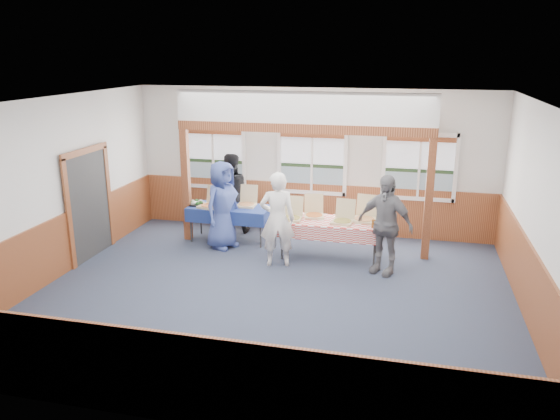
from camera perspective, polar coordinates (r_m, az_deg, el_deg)
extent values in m
plane|color=#2B3446|center=(9.33, -0.65, -8.71)|extent=(8.00, 8.00, 0.00)
plane|color=white|center=(8.49, -0.72, 11.26)|extent=(8.00, 8.00, 0.00)
plane|color=silver|center=(12.11, 3.39, 5.08)|extent=(8.00, 0.00, 8.00)
plane|color=silver|center=(5.65, -9.52, -8.44)|extent=(8.00, 0.00, 8.00)
plane|color=silver|center=(10.47, -22.43, 2.10)|extent=(0.00, 8.00, 8.00)
plane|color=silver|center=(8.74, 25.65, -0.91)|extent=(0.00, 8.00, 8.00)
cube|color=brown|center=(12.33, 3.29, 0.27)|extent=(7.98, 0.05, 1.10)
cube|color=brown|center=(6.18, -8.96, -17.24)|extent=(7.98, 0.05, 1.10)
cube|color=brown|center=(10.74, -21.72, -3.34)|extent=(0.05, 6.98, 1.10)
cube|color=brown|center=(9.07, 24.69, -7.26)|extent=(0.05, 6.98, 1.10)
cube|color=#2E2E2E|center=(11.30, -19.35, 0.50)|extent=(0.06, 1.30, 2.10)
cube|color=white|center=(12.80, -6.90, 2.44)|extent=(1.52, 0.05, 0.08)
cube|color=white|center=(12.55, -7.11, 8.57)|extent=(1.52, 0.05, 0.08)
cube|color=white|center=(12.93, -10.09, 5.57)|extent=(0.08, 0.05, 1.46)
cube|color=white|center=(12.42, -3.79, 5.35)|extent=(0.08, 0.05, 1.46)
cube|color=white|center=(12.66, -7.00, 5.47)|extent=(0.05, 0.05, 1.30)
cube|color=gray|center=(12.77, -6.88, 3.79)|extent=(1.40, 0.02, 0.52)
cube|color=#1E3219|center=(12.71, -6.93, 5.10)|extent=(1.40, 0.02, 0.08)
cube|color=silver|center=(12.64, -6.99, 6.84)|extent=(1.40, 0.02, 0.70)
cube|color=brown|center=(12.54, -7.13, 8.11)|extent=(1.40, 0.07, 0.10)
cube|color=white|center=(12.21, 3.29, 1.85)|extent=(1.52, 0.05, 0.08)
cube|color=white|center=(11.94, 3.40, 8.28)|extent=(1.52, 0.05, 0.08)
cube|color=white|center=(12.20, -0.09, 5.20)|extent=(0.08, 0.05, 1.46)
cube|color=white|center=(11.95, 6.85, 4.84)|extent=(0.08, 0.05, 1.46)
cube|color=white|center=(12.06, 3.34, 5.03)|extent=(0.05, 0.05, 1.30)
cube|color=gray|center=(12.18, 3.35, 3.26)|extent=(1.40, 0.02, 0.52)
cube|color=#1E3219|center=(12.11, 3.37, 4.64)|extent=(1.40, 0.02, 0.08)
cube|color=silver|center=(12.04, 3.40, 6.46)|extent=(1.40, 0.02, 0.70)
cube|color=brown|center=(11.94, 3.37, 7.79)|extent=(1.40, 0.07, 0.10)
cube|color=white|center=(12.03, 14.13, 1.16)|extent=(1.52, 0.05, 0.08)
cube|color=white|center=(11.76, 14.59, 7.67)|extent=(1.52, 0.05, 0.08)
cube|color=white|center=(11.89, 10.78, 4.61)|extent=(0.08, 0.05, 1.46)
cube|color=white|center=(11.91, 17.92, 4.13)|extent=(0.08, 0.05, 1.46)
cube|color=white|center=(11.88, 14.36, 4.38)|extent=(0.05, 0.05, 1.30)
cube|color=gray|center=(12.00, 14.23, 2.59)|extent=(1.40, 0.02, 0.52)
cube|color=#1E3219|center=(11.93, 14.33, 3.99)|extent=(1.40, 0.02, 0.08)
cube|color=silver|center=(11.86, 14.46, 5.83)|extent=(1.40, 0.02, 0.70)
cube|color=brown|center=(11.75, 14.56, 7.17)|extent=(1.40, 0.07, 0.10)
cube|color=#5D2A14|center=(11.78, -9.77, 2.56)|extent=(0.15, 0.15, 2.40)
cube|color=#5D2A14|center=(10.86, 15.29, 1.05)|extent=(0.15, 0.15, 2.40)
cube|color=#5D2A14|center=(10.80, 2.32, 8.53)|extent=(5.15, 0.18, 0.18)
cylinder|color=#2E2E2E|center=(11.79, -9.29, -1.62)|extent=(0.04, 0.04, 0.73)
cylinder|color=#2E2E2E|center=(12.30, -8.27, -0.83)|extent=(0.04, 0.04, 0.73)
cylinder|color=#2E2E2E|center=(11.30, -2.05, -2.20)|extent=(0.04, 0.04, 0.73)
cylinder|color=#2E2E2E|center=(11.83, -1.30, -1.35)|extent=(0.04, 0.04, 0.73)
cube|color=#2E2E2E|center=(11.67, -5.34, 0.24)|extent=(1.80, 1.25, 0.03)
cube|color=navy|center=(11.67, -5.34, 0.33)|extent=(1.88, 1.33, 0.01)
cube|color=navy|center=(11.37, -5.93, -0.87)|extent=(1.61, 0.64, 0.28)
cube|color=navy|center=(12.05, -4.75, 0.15)|extent=(1.61, 0.64, 0.28)
cylinder|color=#2E2E2E|center=(10.68, 0.20, -3.31)|extent=(0.04, 0.04, 0.73)
cylinder|color=#2E2E2E|center=(11.30, 0.99, -2.19)|extent=(0.04, 0.04, 0.73)
cylinder|color=#2E2E2E|center=(10.44, 9.82, -4.02)|extent=(0.04, 0.04, 0.73)
cylinder|color=#2E2E2E|center=(11.07, 10.07, -2.84)|extent=(0.04, 0.04, 0.73)
cube|color=#2E2E2E|center=(10.72, 5.28, -1.21)|extent=(1.95, 0.90, 0.03)
cube|color=red|center=(10.71, 5.28, -1.12)|extent=(2.01, 0.97, 0.01)
cube|color=red|center=(10.36, 4.91, -2.56)|extent=(1.97, 0.12, 0.28)
cube|color=red|center=(11.16, 5.59, -1.19)|extent=(1.97, 0.12, 0.28)
cube|color=tan|center=(11.66, -7.44, 0.38)|extent=(0.46, 0.46, 0.04)
cylinder|color=orange|center=(11.65, -7.45, 0.52)|extent=(0.41, 0.41, 0.01)
cube|color=tan|center=(11.79, -6.85, 1.64)|extent=(0.40, 0.18, 0.38)
cube|color=tan|center=(11.67, -3.53, 0.50)|extent=(0.39, 0.39, 0.04)
cylinder|color=#E5B46A|center=(11.66, -3.53, 0.63)|extent=(0.34, 0.34, 0.01)
cube|color=tan|center=(11.83, -3.26, 1.76)|extent=(0.38, 0.10, 0.37)
cube|color=tan|center=(10.70, 1.20, -0.93)|extent=(0.39, 0.39, 0.04)
cylinder|color=#C67D3D|center=(10.69, 1.20, -0.78)|extent=(0.34, 0.34, 0.01)
cube|color=tan|center=(10.86, 1.45, 0.48)|extent=(0.39, 0.10, 0.38)
cube|color=tan|center=(10.90, 3.58, -0.64)|extent=(0.45, 0.45, 0.04)
cylinder|color=orange|center=(10.89, 3.58, -0.49)|extent=(0.40, 0.40, 0.01)
cube|color=tan|center=(11.06, 3.56, 0.74)|extent=(0.39, 0.17, 0.37)
cube|color=tan|center=(10.56, 6.53, -1.26)|extent=(0.43, 0.43, 0.04)
cylinder|color=#C67D3D|center=(10.55, 6.54, -1.12)|extent=(0.38, 0.38, 0.01)
cube|color=tan|center=(10.72, 6.87, 0.16)|extent=(0.39, 0.14, 0.38)
cube|color=tan|center=(10.73, 8.80, -1.05)|extent=(0.48, 0.48, 0.05)
cylinder|color=#E5B46A|center=(10.72, 8.80, -0.89)|extent=(0.42, 0.42, 0.01)
cube|color=tan|center=(10.91, 9.13, 0.50)|extent=(0.44, 0.15, 0.42)
cylinder|color=black|center=(11.92, -8.76, 0.65)|extent=(0.40, 0.40, 0.03)
cylinder|color=white|center=(11.91, -8.77, 0.77)|extent=(0.09, 0.09, 0.04)
sphere|color=#286125|center=(11.87, -8.27, 0.76)|extent=(0.09, 0.09, 0.09)
sphere|color=#B8BAA8|center=(11.96, -8.31, 0.88)|extent=(0.09, 0.09, 0.09)
sphere|color=#286125|center=(12.02, -8.68, 0.93)|extent=(0.09, 0.09, 0.09)
sphere|color=#B8BAA8|center=(11.99, -9.12, 0.88)|extent=(0.09, 0.09, 0.09)
sphere|color=#286125|center=(11.91, -9.30, 0.76)|extent=(0.09, 0.09, 0.09)
sphere|color=#B8BAA8|center=(11.83, -9.07, 0.66)|extent=(0.09, 0.09, 0.09)
sphere|color=#286125|center=(11.81, -8.61, 0.66)|extent=(0.09, 0.09, 0.09)
cylinder|color=brown|center=(10.37, 9.74, -1.42)|extent=(0.07, 0.07, 0.15)
imported|color=white|center=(10.22, -0.28, -0.99)|extent=(0.75, 0.59, 1.82)
imported|color=black|center=(12.20, -5.24, 1.75)|extent=(1.06, 0.95, 1.80)
imported|color=#3B4E95|center=(11.23, -6.03, 0.52)|extent=(0.89, 1.05, 1.82)
imported|color=slate|center=(10.04, 10.90, -1.51)|extent=(1.18, 0.87, 1.85)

